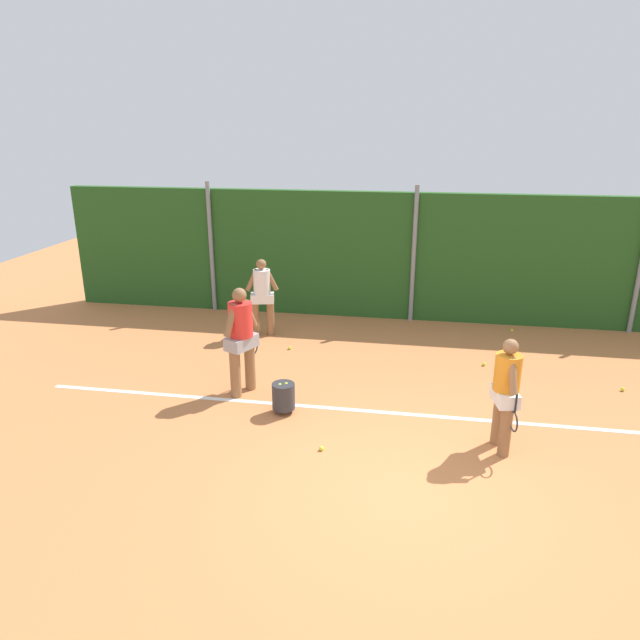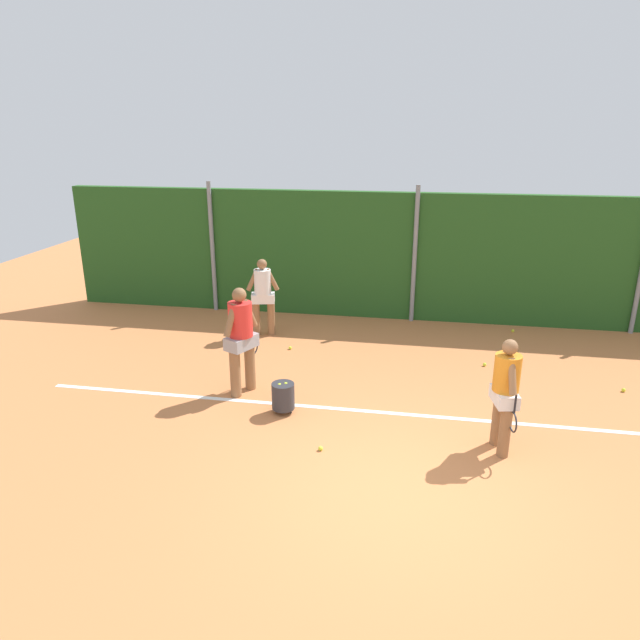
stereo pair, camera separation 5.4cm
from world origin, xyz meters
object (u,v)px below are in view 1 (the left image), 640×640
player_foreground_near (506,390)px  tennis_ball_0 (290,348)px  ball_hopper (283,396)px  tennis_ball_5 (623,389)px  tennis_ball_3 (321,448)px  tennis_ball_4 (512,330)px  player_midcourt (241,335)px  tennis_ball_2 (484,364)px  player_backcourt_far (262,293)px

player_foreground_near → tennis_ball_0: 4.99m
ball_hopper → tennis_ball_5: size_ratio=7.78×
tennis_ball_3 → tennis_ball_4: (3.31, 5.49, 0.00)m
player_midcourt → tennis_ball_3: player_midcourt is taller
player_midcourt → ball_hopper: size_ratio=3.59×
tennis_ball_0 → tennis_ball_5: same height
tennis_ball_4 → tennis_ball_5: (1.46, -2.75, 0.00)m
tennis_ball_3 → tennis_ball_5: (4.77, 2.74, 0.00)m
player_midcourt → tennis_ball_2: (4.15, 1.86, -1.00)m
player_backcourt_far → tennis_ball_0: player_backcourt_far is taller
player_midcourt → player_backcourt_far: size_ratio=1.11×
player_backcourt_far → tennis_ball_0: bearing=-58.1°
tennis_ball_2 → player_midcourt: bearing=-155.9°
player_midcourt → player_backcourt_far: (-0.40, 2.79, -0.10)m
tennis_ball_0 → tennis_ball_2: same height
tennis_ball_0 → tennis_ball_2: 3.81m
tennis_ball_0 → tennis_ball_2: size_ratio=1.00×
player_midcourt → tennis_ball_5: player_midcourt is taller
player_midcourt → tennis_ball_5: bearing=-54.3°
player_backcourt_far → ball_hopper: bearing=-82.9°
tennis_ball_2 → tennis_ball_5: 2.35m
player_foreground_near → ball_hopper: player_foreground_near is taller
player_foreground_near → player_backcourt_far: player_backcourt_far is taller
tennis_ball_0 → ball_hopper: bearing=-79.4°
tennis_ball_0 → tennis_ball_4: same height
tennis_ball_2 → tennis_ball_4: (0.78, 2.03, 0.00)m
player_backcourt_far → player_midcourt: bearing=-94.8°
player_backcourt_far → tennis_ball_0: (0.75, -0.75, -0.91)m
player_backcourt_far → tennis_ball_0: size_ratio=25.29×
player_midcourt → tennis_ball_3: bearing=-109.3°
player_foreground_near → ball_hopper: bearing=-110.2°
tennis_ball_5 → tennis_ball_4: bearing=117.9°
player_midcourt → tennis_ball_3: size_ratio=27.95×
ball_hopper → player_backcourt_far: bearing=110.1°
player_foreground_near → player_midcourt: size_ratio=0.90×
player_backcourt_far → tennis_ball_3: size_ratio=25.29×
tennis_ball_2 → tennis_ball_3: same height
player_midcourt → tennis_ball_0: bearing=16.0°
ball_hopper → tennis_ball_0: size_ratio=7.78×
player_foreground_near → player_backcourt_far: 5.96m
player_foreground_near → tennis_ball_2: (0.07, 3.00, -0.89)m
tennis_ball_5 → tennis_ball_0: bearing=171.5°
tennis_ball_3 → tennis_ball_4: size_ratio=1.00×
ball_hopper → tennis_ball_0: 2.70m
player_foreground_near → player_midcourt: bearing=-116.3°
tennis_ball_3 → ball_hopper: bearing=127.7°
player_backcourt_far → tennis_ball_2: (4.55, -0.93, -0.91)m
tennis_ball_2 → tennis_ball_4: bearing=69.0°
tennis_ball_0 → tennis_ball_4: 4.94m
player_foreground_near → tennis_ball_4: 5.18m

